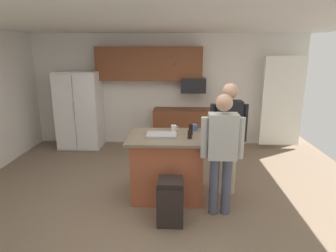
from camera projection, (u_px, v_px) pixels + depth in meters
floor at (160, 197)px, 4.46m from camera, size 7.04×7.04×0.00m
ceiling at (159, 20)px, 3.80m from camera, size 7.04×7.04×0.00m
back_wall at (167, 90)px, 6.84m from camera, size 6.40×0.10×2.60m
french_door_window_panel at (282, 102)px, 6.41m from camera, size 0.90×0.06×2.00m
cabinet_run_upper at (149, 64)px, 6.50m from camera, size 2.40×0.38×0.75m
cabinet_run_lower at (192, 128)px, 6.72m from camera, size 1.80×0.63×0.90m
refrigerator at (80, 110)px, 6.61m from camera, size 0.95×0.76×1.76m
microwave_over_range at (193, 85)px, 6.49m from camera, size 0.56×0.40×0.32m
kitchen_island at (167, 166)px, 4.40m from camera, size 1.17×0.90×0.98m
person_elder_center at (222, 147)px, 3.78m from camera, size 0.57×0.22×1.68m
person_guest_left at (228, 131)px, 4.36m from camera, size 0.57×0.23×1.75m
mug_blue_stoneware at (174, 128)px, 4.50m from camera, size 0.13×0.08×0.10m
glass_dark_ale at (190, 134)px, 4.13m from camera, size 0.06×0.06×0.12m
glass_stout_tall at (191, 129)px, 4.33m from camera, size 0.06×0.06×0.15m
mug_ceramic_white at (195, 128)px, 4.53m from camera, size 0.13×0.09×0.11m
serving_tray at (161, 135)px, 4.23m from camera, size 0.44×0.30×0.04m
trash_bin at (170, 201)px, 3.74m from camera, size 0.34×0.34×0.61m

